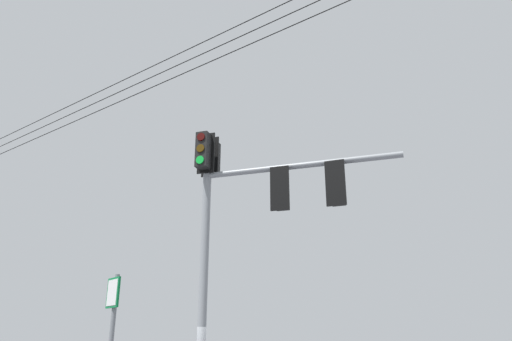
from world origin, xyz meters
The scene contains 2 objects.
signal_mast_assembly centered at (0.89, -0.54, 5.09)m, with size 0.97×4.84×7.09m.
overhead_wire_span centered at (1.52, 1.63, 9.65)m, with size 11.87×27.03×0.83m.
Camera 1 is at (-9.51, -3.25, 2.18)m, focal length 33.51 mm.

